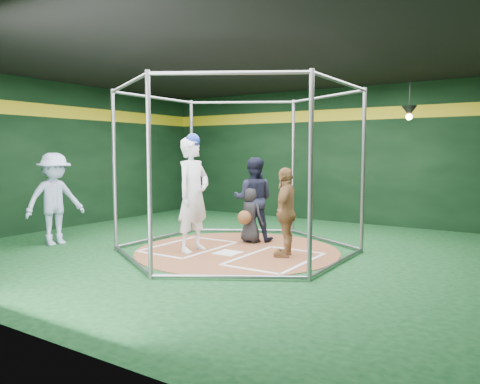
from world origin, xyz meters
The scene contains 12 objects.
room_shell centered at (0.00, 0.01, 1.75)m, with size 10.10×9.10×3.53m.
clay_disc centered at (0.00, 0.00, 0.01)m, with size 3.80×3.80×0.01m, color brown.
home_plate centered at (0.00, -0.30, 0.02)m, with size 0.43×0.43×0.01m, color white.
batter_box_left centered at (-0.95, -0.25, 0.02)m, with size 1.17×1.77×0.01m.
batter_box_right centered at (0.95, -0.25, 0.02)m, with size 1.17×1.77×0.01m.
batting_cage centered at (0.00, 0.00, 1.50)m, with size 4.05×4.67×3.00m.
pendant_lamp_near centered at (2.20, 3.60, 2.74)m, with size 0.34×0.34×0.90m.
batter_figure centered at (-0.64, -0.49, 1.08)m, with size 0.52×0.78×2.17m.
visitor_leopard centered at (0.98, 0.06, 0.80)m, with size 0.92×0.38×1.57m, color tan.
catcher_figure centered at (-0.19, 0.78, 0.57)m, with size 0.61×0.62×1.13m.
umpire centered at (-0.24, 0.99, 0.87)m, with size 0.84×0.65×1.72m, color black.
bystander_blue centered at (-3.38, -1.46, 0.91)m, with size 1.18×0.68×1.83m, color #A6B7DB.
Camera 1 is at (4.72, -7.21, 1.86)m, focal length 35.00 mm.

